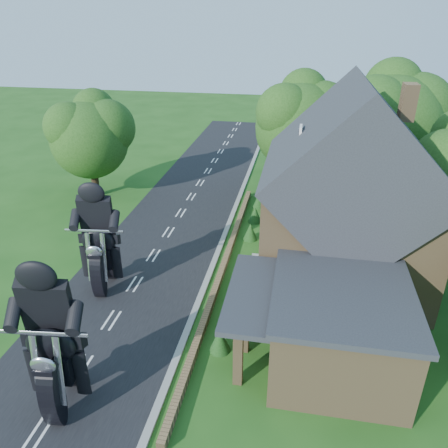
% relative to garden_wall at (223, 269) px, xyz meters
% --- Properties ---
extents(ground, '(120.00, 120.00, 0.00)m').
position_rel_garden_wall_xyz_m(ground, '(-4.30, -5.00, -0.20)').
color(ground, '#1D4A14').
rests_on(ground, ground).
extents(road, '(7.00, 80.00, 0.02)m').
position_rel_garden_wall_xyz_m(road, '(-4.30, -5.00, -0.19)').
color(road, black).
rests_on(road, ground).
extents(kerb, '(0.30, 80.00, 0.12)m').
position_rel_garden_wall_xyz_m(kerb, '(-0.65, -5.00, -0.14)').
color(kerb, gray).
rests_on(kerb, ground).
extents(garden_wall, '(0.30, 22.00, 0.40)m').
position_rel_garden_wall_xyz_m(garden_wall, '(0.00, 0.00, 0.00)').
color(garden_wall, olive).
rests_on(garden_wall, ground).
extents(house, '(9.54, 8.64, 10.24)m').
position_rel_garden_wall_xyz_m(house, '(6.19, 1.00, 4.14)').
color(house, olive).
rests_on(house, ground).
extents(annex, '(7.05, 5.94, 3.44)m').
position_rel_garden_wall_xyz_m(annex, '(5.57, -5.80, 1.57)').
color(annex, olive).
rests_on(annex, ground).
extents(tree_behind_house, '(7.81, 7.20, 10.08)m').
position_rel_garden_wall_xyz_m(tree_behind_house, '(9.88, 11.14, 6.03)').
color(tree_behind_house, black).
rests_on(tree_behind_house, ground).
extents(tree_behind_left, '(6.94, 6.40, 9.16)m').
position_rel_garden_wall_xyz_m(tree_behind_left, '(3.86, 12.13, 5.53)').
color(tree_behind_left, black).
rests_on(tree_behind_left, ground).
extents(tree_far_road, '(6.08, 5.60, 7.84)m').
position_rel_garden_wall_xyz_m(tree_far_road, '(-11.16, 9.11, 4.64)').
color(tree_far_road, black).
rests_on(tree_far_road, ground).
extents(shrub_a, '(0.90, 0.90, 1.10)m').
position_rel_garden_wall_xyz_m(shrub_a, '(1.00, -6.00, 0.35)').
color(shrub_a, '#143A12').
rests_on(shrub_a, ground).
extents(shrub_b, '(0.90, 0.90, 1.10)m').
position_rel_garden_wall_xyz_m(shrub_b, '(1.00, -3.50, 0.35)').
color(shrub_b, '#143A12').
rests_on(shrub_b, ground).
extents(shrub_c, '(0.90, 0.90, 1.10)m').
position_rel_garden_wall_xyz_m(shrub_c, '(1.00, -1.00, 0.35)').
color(shrub_c, '#143A12').
rests_on(shrub_c, ground).
extents(shrub_d, '(0.90, 0.90, 1.10)m').
position_rel_garden_wall_xyz_m(shrub_d, '(1.00, 4.00, 0.35)').
color(shrub_d, '#143A12').
rests_on(shrub_d, ground).
extents(shrub_e, '(0.90, 0.90, 1.10)m').
position_rel_garden_wall_xyz_m(shrub_e, '(1.00, 6.50, 0.35)').
color(shrub_e, '#143A12').
rests_on(shrub_e, ground).
extents(shrub_f, '(0.90, 0.90, 1.10)m').
position_rel_garden_wall_xyz_m(shrub_f, '(1.00, 9.00, 0.35)').
color(shrub_f, '#143A12').
rests_on(shrub_f, ground).
extents(motorcycle_lead, '(0.71, 2.03, 1.85)m').
position_rel_garden_wall_xyz_m(motorcycle_lead, '(-3.91, -9.75, 0.73)').
color(motorcycle_lead, black).
rests_on(motorcycle_lead, ground).
extents(motorcycle_follow, '(0.68, 1.93, 1.76)m').
position_rel_garden_wall_xyz_m(motorcycle_follow, '(-5.63, -2.54, 0.68)').
color(motorcycle_follow, black).
rests_on(motorcycle_follow, ground).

